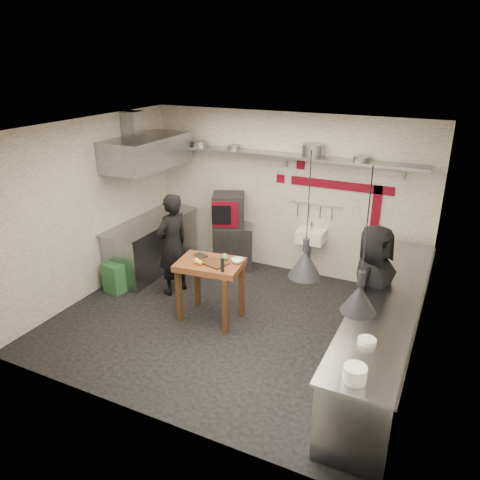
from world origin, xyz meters
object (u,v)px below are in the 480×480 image
at_px(oven_stand, 233,245).
at_px(prep_table, 211,290).
at_px(green_bin, 116,277).
at_px(chef_right, 371,287).
at_px(chef_left, 172,245).
at_px(combi_oven, 229,210).

xyz_separation_m(oven_stand, prep_table, (0.55, -1.82, 0.06)).
distance_m(green_bin, chef_right, 4.09).
bearing_deg(chef_right, chef_left, 105.05).
bearing_deg(chef_right, combi_oven, 80.45).
height_order(oven_stand, chef_left, chef_left).
xyz_separation_m(green_bin, chef_right, (4.04, 0.28, 0.60)).
distance_m(combi_oven, chef_right, 3.16).
relative_size(oven_stand, chef_left, 0.48).
bearing_deg(oven_stand, chef_right, -52.31).
relative_size(combi_oven, green_bin, 1.16).
xyz_separation_m(combi_oven, chef_left, (-0.34, -1.30, -0.25)).
relative_size(combi_oven, chef_right, 0.34).
xyz_separation_m(oven_stand, combi_oven, (-0.06, -0.05, 0.69)).
bearing_deg(prep_table, oven_stand, 99.52).
height_order(prep_table, chef_left, chef_left).
distance_m(prep_table, chef_right, 2.27).
bearing_deg(prep_table, chef_right, 2.06).
bearing_deg(chef_right, oven_stand, 79.07).
xyz_separation_m(combi_oven, chef_right, (2.82, -1.41, -0.24)).
relative_size(green_bin, chef_right, 0.29).
bearing_deg(chef_left, combi_oven, -179.50).
bearing_deg(green_bin, chef_right, 3.94).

